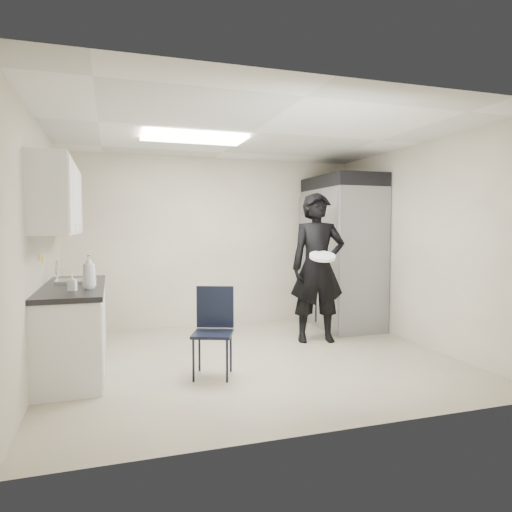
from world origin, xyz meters
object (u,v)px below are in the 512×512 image
object	(u,v)px
commercial_fridge	(342,258)
lower_counter	(74,330)
man_tuxedo	(318,268)
folding_chair	(213,334)

from	to	relation	value
commercial_fridge	lower_counter	bearing A→B (deg)	-164.12
lower_counter	commercial_fridge	distance (m)	3.98
commercial_fridge	man_tuxedo	bearing A→B (deg)	-135.46
lower_counter	man_tuxedo	distance (m)	3.08
commercial_fridge	folding_chair	bearing A→B (deg)	-143.78
lower_counter	commercial_fridge	size ratio (longest dim) A/B	0.90
commercial_fridge	folding_chair	xyz separation A→B (m)	(-2.41, -1.77, -0.61)
man_tuxedo	lower_counter	bearing A→B (deg)	-162.58
folding_chair	man_tuxedo	distance (m)	2.01
lower_counter	folding_chair	bearing A→B (deg)	-26.95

